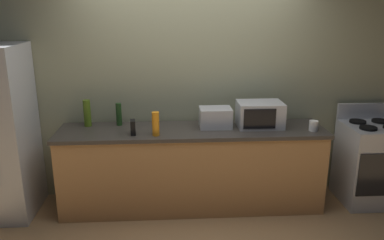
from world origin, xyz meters
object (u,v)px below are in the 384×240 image
(cordless_phone, at_px, (133,127))
(mug_white, at_px, (313,126))
(bottle_wine, at_px, (119,114))
(bottle_olive_oil, at_px, (87,113))
(bottle_dish_soap, at_px, (156,124))
(stove_range, at_px, (369,163))
(toaster_oven, at_px, (215,118))
(microwave, at_px, (260,114))

(cordless_phone, distance_m, mug_white, 1.88)
(cordless_phone, height_order, bottle_wine, bottle_wine)
(bottle_wine, distance_m, bottle_olive_oil, 0.34)
(bottle_olive_oil, bearing_deg, bottle_wine, 1.29)
(bottle_olive_oil, xyz_separation_m, bottle_dish_soap, (0.75, -0.37, -0.02))
(stove_range, xyz_separation_m, mug_white, (-0.73, -0.13, 0.49))
(bottle_dish_soap, relative_size, mug_white, 2.30)
(stove_range, distance_m, bottle_wine, 2.85)
(toaster_oven, height_order, bottle_dish_soap, bottle_dish_soap)
(bottle_dish_soap, bearing_deg, toaster_oven, 21.46)
(mug_white, bearing_deg, cordless_phone, -179.80)
(microwave, bearing_deg, stove_range, -2.17)
(cordless_phone, height_order, bottle_olive_oil, bottle_olive_oil)
(stove_range, bearing_deg, bottle_olive_oil, 176.66)
(bottle_olive_oil, bearing_deg, mug_white, -7.51)
(bottle_wine, height_order, bottle_dish_soap, bottle_wine)
(cordless_phone, relative_size, bottle_dish_soap, 0.61)
(bottle_dish_soap, bearing_deg, bottle_olive_oil, 153.57)
(microwave, height_order, bottle_dish_soap, microwave)
(microwave, xyz_separation_m, mug_white, (0.53, -0.18, -0.08))
(bottle_olive_oil, relative_size, bottle_dish_soap, 1.18)
(microwave, relative_size, cordless_phone, 3.20)
(bottle_olive_oil, height_order, bottle_dish_soap, bottle_olive_oil)
(microwave, relative_size, mug_white, 4.51)
(bottle_wine, bearing_deg, microwave, -5.34)
(bottle_wine, distance_m, bottle_dish_soap, 0.56)
(bottle_olive_oil, relative_size, mug_white, 2.73)
(bottle_olive_oil, height_order, mug_white, bottle_olive_oil)
(bottle_olive_oil, distance_m, mug_white, 2.41)
(bottle_olive_oil, distance_m, bottle_dish_soap, 0.83)
(microwave, xyz_separation_m, bottle_wine, (-1.52, 0.14, -0.01))
(stove_range, relative_size, cordless_phone, 7.20)
(stove_range, height_order, bottle_olive_oil, bottle_olive_oil)
(stove_range, height_order, mug_white, stove_range)
(stove_range, distance_m, bottle_dish_soap, 2.45)
(cordless_phone, xyz_separation_m, mug_white, (1.88, 0.01, -0.02))
(toaster_oven, xyz_separation_m, bottle_dish_soap, (-0.63, -0.25, 0.02))
(bottle_dish_soap, bearing_deg, bottle_wine, 137.22)
(stove_range, distance_m, toaster_oven, 1.83)
(bottle_wine, bearing_deg, bottle_olive_oil, -178.71)
(toaster_oven, bearing_deg, bottle_olive_oil, 174.93)
(stove_range, height_order, cordless_phone, stove_range)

